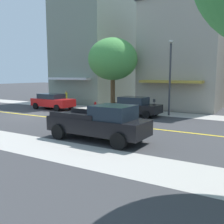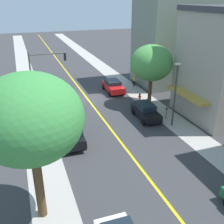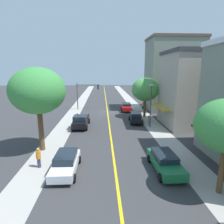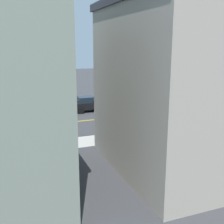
{
  "view_description": "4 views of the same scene",
  "coord_description": "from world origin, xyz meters",
  "px_view_note": "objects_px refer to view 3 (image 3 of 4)",
  "views": [
    {
      "loc": [
        15.16,
        17.02,
        3.39
      ],
      "look_at": [
        1.41,
        8.91,
        1.09
      ],
      "focal_mm": 41.52,
      "sensor_mm": 36.0,
      "label": 1
    },
    {
      "loc": [
        7.42,
        29.93,
        11.55
      ],
      "look_at": [
        -0.52,
        7.83,
        1.24
      ],
      "focal_mm": 42.25,
      "sensor_mm": 36.0,
      "label": 2
    },
    {
      "loc": [
        1.01,
        36.34,
        8.06
      ],
      "look_at": [
        -0.48,
        7.93,
        1.77
      ],
      "focal_mm": 30.24,
      "sensor_mm": 36.0,
      "label": 3
    },
    {
      "loc": [
        -28.35,
        19.65,
        7.94
      ],
      "look_at": [
        -1.64,
        9.35,
        1.11
      ],
      "focal_mm": 44.34,
      "sensor_mm": 36.0,
      "label": 4
    }
  ],
  "objects_px": {
    "street_tree_left_near": "(38,91)",
    "street_tree_right_corner": "(145,90)",
    "parking_meter": "(149,119)",
    "pedestrian_orange_shirt": "(39,157)",
    "green_sedan_left_curb": "(165,161)",
    "black_pickup_truck": "(81,121)",
    "traffic_light_mast": "(85,92)",
    "small_dog": "(143,107)",
    "pedestrian_yellow_shirt": "(143,105)",
    "red_sedan_left_curb": "(126,107)",
    "fire_hydrant": "(140,113)",
    "street_lamp": "(151,101)",
    "black_sedan_left_curb": "(136,117)",
    "white_sedan_right_curb": "(66,162)"
  },
  "relations": [
    {
      "from": "traffic_light_mast",
      "to": "small_dog",
      "type": "xyz_separation_m",
      "value": [
        -12.27,
        -0.19,
        -3.33
      ]
    },
    {
      "from": "street_tree_right_corner",
      "to": "black_pickup_truck",
      "type": "height_order",
      "value": "street_tree_right_corner"
    },
    {
      "from": "green_sedan_left_curb",
      "to": "street_tree_right_corner",
      "type": "bearing_deg",
      "value": 171.29
    },
    {
      "from": "green_sedan_left_curb",
      "to": "black_pickup_truck",
      "type": "bearing_deg",
      "value": -148.29
    },
    {
      "from": "parking_meter",
      "to": "small_dog",
      "type": "distance_m",
      "value": 12.07
    },
    {
      "from": "green_sedan_left_curb",
      "to": "small_dog",
      "type": "relative_size",
      "value": 5.57
    },
    {
      "from": "traffic_light_mast",
      "to": "street_lamp",
      "type": "distance_m",
      "value": 16.84
    },
    {
      "from": "street_lamp",
      "to": "green_sedan_left_curb",
      "type": "distance_m",
      "value": 12.74
    },
    {
      "from": "black_sedan_left_curb",
      "to": "pedestrian_yellow_shirt",
      "type": "height_order",
      "value": "pedestrian_yellow_shirt"
    },
    {
      "from": "traffic_light_mast",
      "to": "street_tree_left_near",
      "type": "bearing_deg",
      "value": -97.33
    },
    {
      "from": "pedestrian_yellow_shirt",
      "to": "parking_meter",
      "type": "bearing_deg",
      "value": -22.89
    },
    {
      "from": "traffic_light_mast",
      "to": "pedestrian_orange_shirt",
      "type": "relative_size",
      "value": 3.13
    },
    {
      "from": "fire_hydrant",
      "to": "street_lamp",
      "type": "xyz_separation_m",
      "value": [
        0.09,
        7.57,
        3.47
      ]
    },
    {
      "from": "parking_meter",
      "to": "street_lamp",
      "type": "distance_m",
      "value": 3.29
    },
    {
      "from": "parking_meter",
      "to": "traffic_light_mast",
      "type": "bearing_deg",
      "value": -47.81
    },
    {
      "from": "street_tree_right_corner",
      "to": "street_lamp",
      "type": "xyz_separation_m",
      "value": [
        0.46,
        5.77,
        -1.0
      ]
    },
    {
      "from": "street_tree_right_corner",
      "to": "parking_meter",
      "type": "distance_m",
      "value": 5.93
    },
    {
      "from": "parking_meter",
      "to": "small_dog",
      "type": "bearing_deg",
      "value": -97.7
    },
    {
      "from": "red_sedan_left_curb",
      "to": "white_sedan_right_curb",
      "type": "relative_size",
      "value": 0.98
    },
    {
      "from": "pedestrian_yellow_shirt",
      "to": "red_sedan_left_curb",
      "type": "bearing_deg",
      "value": -85.07
    },
    {
      "from": "street_tree_left_near",
      "to": "street_tree_right_corner",
      "type": "height_order",
      "value": "street_tree_left_near"
    },
    {
      "from": "pedestrian_yellow_shirt",
      "to": "green_sedan_left_curb",
      "type": "bearing_deg",
      "value": -23.35
    },
    {
      "from": "street_tree_left_near",
      "to": "white_sedan_right_curb",
      "type": "bearing_deg",
      "value": 125.83
    },
    {
      "from": "pedestrian_yellow_shirt",
      "to": "fire_hydrant",
      "type": "bearing_deg",
      "value": -32.13
    },
    {
      "from": "pedestrian_orange_shirt",
      "to": "small_dog",
      "type": "xyz_separation_m",
      "value": [
        -14.09,
        -24.55,
        -0.51
      ]
    },
    {
      "from": "red_sedan_left_curb",
      "to": "small_dog",
      "type": "distance_m",
      "value": 4.36
    },
    {
      "from": "green_sedan_left_curb",
      "to": "black_pickup_truck",
      "type": "xyz_separation_m",
      "value": [
        8.2,
        -12.57,
        0.16
      ]
    },
    {
      "from": "pedestrian_yellow_shirt",
      "to": "pedestrian_orange_shirt",
      "type": "distance_m",
      "value": 27.58
    },
    {
      "from": "street_lamp",
      "to": "black_pickup_truck",
      "type": "bearing_deg",
      "value": -2.01
    },
    {
      "from": "street_tree_left_near",
      "to": "fire_hydrant",
      "type": "xyz_separation_m",
      "value": [
        -13.27,
        -15.08,
        -5.73
      ]
    },
    {
      "from": "white_sedan_right_curb",
      "to": "black_sedan_left_curb",
      "type": "bearing_deg",
      "value": 151.1
    },
    {
      "from": "street_tree_left_near",
      "to": "street_tree_right_corner",
      "type": "bearing_deg",
      "value": -135.75
    },
    {
      "from": "street_tree_right_corner",
      "to": "parking_meter",
      "type": "relative_size",
      "value": 5.24
    },
    {
      "from": "pedestrian_yellow_shirt",
      "to": "small_dog",
      "type": "relative_size",
      "value": 1.88
    },
    {
      "from": "red_sedan_left_curb",
      "to": "black_sedan_left_curb",
      "type": "relative_size",
      "value": 1.04
    },
    {
      "from": "street_tree_left_near",
      "to": "street_tree_right_corner",
      "type": "xyz_separation_m",
      "value": [
        -13.64,
        -13.29,
        -1.25
      ]
    },
    {
      "from": "traffic_light_mast",
      "to": "green_sedan_left_curb",
      "type": "xyz_separation_m",
      "value": [
        -8.68,
        25.37,
        -2.98
      ]
    },
    {
      "from": "street_tree_right_corner",
      "to": "small_dog",
      "type": "xyz_separation_m",
      "value": [
        -1.29,
        -7.57,
        -4.43
      ]
    },
    {
      "from": "parking_meter",
      "to": "traffic_light_mast",
      "type": "distance_m",
      "value": 16.13
    },
    {
      "from": "street_tree_left_near",
      "to": "pedestrian_orange_shirt",
      "type": "xyz_separation_m",
      "value": [
        -0.84,
        3.69,
        -5.17
      ]
    },
    {
      "from": "fire_hydrant",
      "to": "pedestrian_orange_shirt",
      "type": "bearing_deg",
      "value": 56.49
    },
    {
      "from": "street_lamp",
      "to": "red_sedan_left_curb",
      "type": "xyz_separation_m",
      "value": [
        2.04,
        -11.24,
        -3.03
      ]
    },
    {
      "from": "street_tree_right_corner",
      "to": "pedestrian_orange_shirt",
      "type": "distance_m",
      "value": 21.63
    },
    {
      "from": "street_tree_left_near",
      "to": "green_sedan_left_curb",
      "type": "height_order",
      "value": "street_tree_left_near"
    },
    {
      "from": "fire_hydrant",
      "to": "street_lamp",
      "type": "relative_size",
      "value": 0.12
    },
    {
      "from": "street_lamp",
      "to": "white_sedan_right_curb",
      "type": "distance_m",
      "value": 15.88
    },
    {
      "from": "green_sedan_left_curb",
      "to": "black_pickup_truck",
      "type": "height_order",
      "value": "black_pickup_truck"
    },
    {
      "from": "street_tree_left_near",
      "to": "white_sedan_right_curb",
      "type": "xyz_separation_m",
      "value": [
        -3.25,
        4.5,
        -5.3
      ]
    },
    {
      "from": "traffic_light_mast",
      "to": "street_lamp",
      "type": "bearing_deg",
      "value": -51.33
    },
    {
      "from": "fire_hydrant",
      "to": "black_sedan_left_curb",
      "type": "height_order",
      "value": "black_sedan_left_curb"
    }
  ]
}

